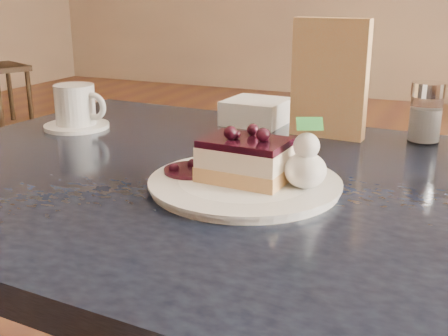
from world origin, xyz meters
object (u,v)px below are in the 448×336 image
at_px(main_table, 258,227).
at_px(coffee_set, 76,109).
at_px(dessert_plate, 245,184).
at_px(cheesecake_slice, 245,160).

height_order(main_table, coffee_set, coffee_set).
bearing_deg(dessert_plate, cheesecake_slice, 180.00).
height_order(dessert_plate, coffee_set, coffee_set).
distance_m(main_table, dessert_plate, 0.10).
relative_size(main_table, dessert_plate, 4.68).
bearing_deg(main_table, coffee_set, 165.20).
height_order(main_table, dessert_plate, dessert_plate).
xyz_separation_m(cheesecake_slice, coffee_set, (-0.44, 0.19, -0.00)).
distance_m(main_table, cheesecake_slice, 0.13).
xyz_separation_m(main_table, dessert_plate, (-0.00, -0.05, 0.08)).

